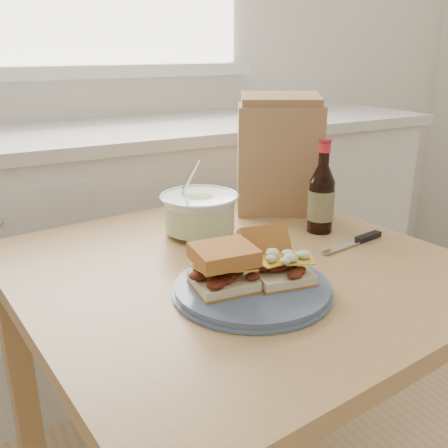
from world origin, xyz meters
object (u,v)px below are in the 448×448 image
plate (252,288)px  beer_bottle (321,198)px  coleslaw_bowl (200,215)px  paper_bag (279,159)px  dining_table (235,307)px

plate → beer_bottle: bearing=31.7°
coleslaw_bowl → paper_bag: paper_bag is taller
beer_bottle → coleslaw_bowl: bearing=177.1°
dining_table → paper_bag: 0.48m
plate → beer_bottle: 0.40m
coleslaw_bowl → beer_bottle: (0.28, -0.13, 0.04)m
plate → dining_table: bearing=72.0°
coleslaw_bowl → beer_bottle: bearing=-25.6°
paper_bag → coleslaw_bowl: bearing=-137.1°
coleslaw_bowl → beer_bottle: size_ratio=0.83×
dining_table → beer_bottle: beer_bottle is taller
plate → beer_bottle: (0.34, 0.21, 0.08)m
beer_bottle → paper_bag: bearing=111.2°
dining_table → paper_bag: bearing=35.8°
coleslaw_bowl → dining_table: bearing=-93.1°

